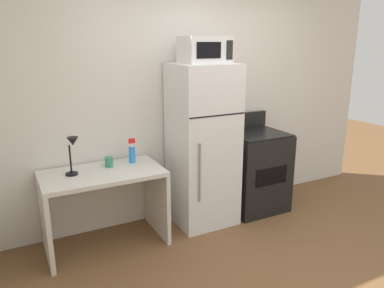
{
  "coord_description": "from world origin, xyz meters",
  "views": [
    {
      "loc": [
        -1.9,
        -1.94,
        1.92
      ],
      "look_at": [
        -0.31,
        1.1,
        0.96
      ],
      "focal_mm": 34.67,
      "sensor_mm": 36.0,
      "label": 1
    }
  ],
  "objects_px": {
    "desk_lamp": "(72,149)",
    "coffee_mug": "(109,162)",
    "desk": "(104,195)",
    "microwave": "(205,50)",
    "spray_bottle": "(132,153)",
    "oven_range": "(254,170)",
    "refrigerator": "(203,146)"
  },
  "relations": [
    {
      "from": "desk",
      "to": "spray_bottle",
      "type": "xyz_separation_m",
      "value": [
        0.34,
        0.13,
        0.33
      ]
    },
    {
      "from": "desk_lamp",
      "to": "oven_range",
      "type": "relative_size",
      "value": 0.32
    },
    {
      "from": "spray_bottle",
      "to": "oven_range",
      "type": "distance_m",
      "value": 1.49
    },
    {
      "from": "refrigerator",
      "to": "oven_range",
      "type": "xyz_separation_m",
      "value": [
        0.69,
        -0.01,
        -0.39
      ]
    },
    {
      "from": "desk_lamp",
      "to": "oven_range",
      "type": "xyz_separation_m",
      "value": [
        2.01,
        -0.02,
        -0.52
      ]
    },
    {
      "from": "desk",
      "to": "refrigerator",
      "type": "bearing_deg",
      "value": 0.98
    },
    {
      "from": "refrigerator",
      "to": "microwave",
      "type": "distance_m",
      "value": 0.98
    },
    {
      "from": "desk",
      "to": "oven_range",
      "type": "height_order",
      "value": "oven_range"
    },
    {
      "from": "desk_lamp",
      "to": "coffee_mug",
      "type": "distance_m",
      "value": 0.4
    },
    {
      "from": "desk",
      "to": "oven_range",
      "type": "bearing_deg",
      "value": 0.43
    },
    {
      "from": "oven_range",
      "to": "desk",
      "type": "bearing_deg",
      "value": -179.57
    },
    {
      "from": "spray_bottle",
      "to": "refrigerator",
      "type": "relative_size",
      "value": 0.15
    },
    {
      "from": "microwave",
      "to": "desk",
      "type": "bearing_deg",
      "value": 179.86
    },
    {
      "from": "coffee_mug",
      "to": "oven_range",
      "type": "height_order",
      "value": "oven_range"
    },
    {
      "from": "desk",
      "to": "oven_range",
      "type": "xyz_separation_m",
      "value": [
        1.77,
        0.01,
        -0.05
      ]
    },
    {
      "from": "spray_bottle",
      "to": "refrigerator",
      "type": "xyz_separation_m",
      "value": [
        0.74,
        -0.11,
        0.0
      ]
    },
    {
      "from": "desk",
      "to": "coffee_mug",
      "type": "xyz_separation_m",
      "value": [
        0.1,
        0.11,
        0.28
      ]
    },
    {
      "from": "desk",
      "to": "desk_lamp",
      "type": "xyz_separation_m",
      "value": [
        -0.24,
        0.03,
        0.47
      ]
    },
    {
      "from": "microwave",
      "to": "oven_range",
      "type": "distance_m",
      "value": 1.54
    },
    {
      "from": "desk_lamp",
      "to": "oven_range",
      "type": "distance_m",
      "value": 2.08
    },
    {
      "from": "desk",
      "to": "desk_lamp",
      "type": "relative_size",
      "value": 3.15
    },
    {
      "from": "desk",
      "to": "spray_bottle",
      "type": "height_order",
      "value": "spray_bottle"
    },
    {
      "from": "coffee_mug",
      "to": "refrigerator",
      "type": "xyz_separation_m",
      "value": [
        0.98,
        -0.09,
        0.06
      ]
    },
    {
      "from": "desk_lamp",
      "to": "microwave",
      "type": "height_order",
      "value": "microwave"
    },
    {
      "from": "refrigerator",
      "to": "coffee_mug",
      "type": "bearing_deg",
      "value": 174.51
    },
    {
      "from": "coffee_mug",
      "to": "microwave",
      "type": "distance_m",
      "value": 1.44
    },
    {
      "from": "microwave",
      "to": "oven_range",
      "type": "xyz_separation_m",
      "value": [
        0.69,
        0.02,
        -1.37
      ]
    },
    {
      "from": "coffee_mug",
      "to": "oven_range",
      "type": "xyz_separation_m",
      "value": [
        1.67,
        -0.1,
        -0.33
      ]
    },
    {
      "from": "coffee_mug",
      "to": "refrigerator",
      "type": "relative_size",
      "value": 0.06
    },
    {
      "from": "desk",
      "to": "desk_lamp",
      "type": "height_order",
      "value": "desk_lamp"
    },
    {
      "from": "microwave",
      "to": "coffee_mug",
      "type": "bearing_deg",
      "value": 173.29
    },
    {
      "from": "desk_lamp",
      "to": "coffee_mug",
      "type": "bearing_deg",
      "value": 13.19
    }
  ]
}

